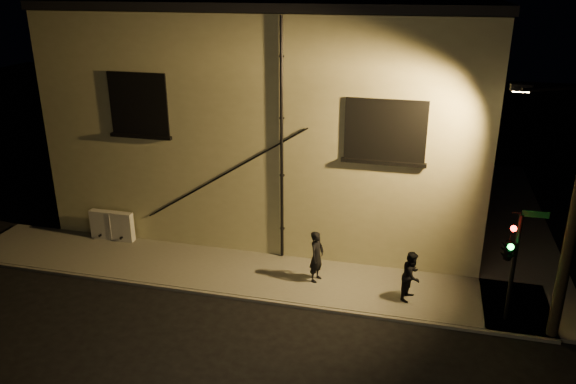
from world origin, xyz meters
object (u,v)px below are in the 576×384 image
(pedestrian_a, at_px, (317,256))
(streetlamp_pole, at_px, (572,208))
(pedestrian_b, at_px, (412,276))
(utility_cabinet, at_px, (112,225))
(traffic_signal, at_px, (509,248))

(pedestrian_a, height_order, streetlamp_pole, streetlamp_pole)
(pedestrian_a, distance_m, pedestrian_b, 3.10)
(pedestrian_b, bearing_deg, utility_cabinet, 101.58)
(traffic_signal, height_order, streetlamp_pole, streetlamp_pole)
(pedestrian_b, height_order, traffic_signal, traffic_signal)
(utility_cabinet, relative_size, pedestrian_a, 0.99)
(pedestrian_a, xyz_separation_m, pedestrian_b, (3.07, -0.39, -0.08))
(pedestrian_b, relative_size, streetlamp_pole, 0.21)
(pedestrian_a, bearing_deg, utility_cabinet, 98.21)
(pedestrian_a, bearing_deg, streetlamp_pole, -84.21)
(utility_cabinet, bearing_deg, streetlamp_pole, -9.22)
(pedestrian_b, relative_size, traffic_signal, 0.46)
(traffic_signal, distance_m, streetlamp_pole, 2.00)
(traffic_signal, bearing_deg, streetlamp_pole, -13.70)
(pedestrian_a, xyz_separation_m, traffic_signal, (5.66, -0.98, 1.46))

